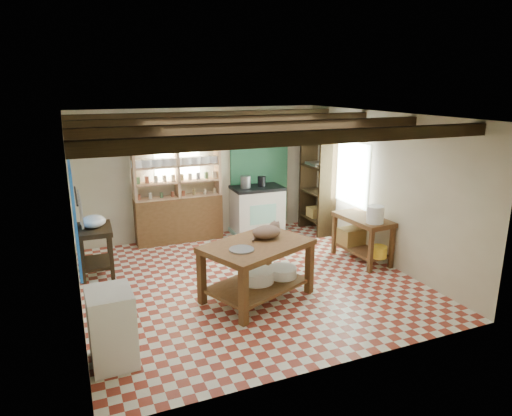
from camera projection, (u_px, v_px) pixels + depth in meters
name	position (u px, v px, depth m)	size (l,w,h in m)	color
floor	(248.00, 281.00, 7.32)	(5.00, 5.00, 0.02)	#9A3221
ceiling	(247.00, 115.00, 6.63)	(5.00, 5.00, 0.02)	#49494E
wall_back	(202.00, 173.00, 9.19)	(5.00, 0.04, 2.60)	beige
wall_front	(337.00, 257.00, 4.75)	(5.00, 0.04, 2.60)	beige
wall_left	(73.00, 220.00, 6.04)	(0.04, 5.00, 2.60)	beige
wall_right	(382.00, 188.00, 7.90)	(0.04, 5.00, 2.60)	beige
ceiling_beams	(247.00, 124.00, 6.66)	(5.00, 3.80, 0.15)	#2E2010
blue_wall_patch	(75.00, 217.00, 6.90)	(0.04, 1.40, 1.60)	blue
green_wall_patch	(259.00, 171.00, 9.65)	(1.30, 0.04, 2.30)	#215436
window_back	(177.00, 155.00, 8.88)	(0.90, 0.02, 0.80)	silver
window_right	(348.00, 172.00, 8.76)	(0.02, 1.30, 1.20)	silver
utensil_rail	(77.00, 207.00, 4.87)	(0.06, 0.90, 0.28)	black
pot_rack	(268.00, 129.00, 9.03)	(0.86, 0.12, 0.36)	black
shelving_unit	(178.00, 187.00, 8.87)	(1.70, 0.34, 2.20)	tan
tall_rack	(317.00, 185.00, 9.50)	(0.40, 0.86, 2.00)	#2E2010
work_table	(257.00, 271.00, 6.61)	(1.50, 1.00, 0.85)	brown
stove	(257.00, 210.00, 9.49)	(1.03, 0.69, 1.00)	beige
prep_table	(96.00, 251.00, 7.48)	(0.54, 0.79, 0.80)	#2E2010
white_cabinet	(112.00, 327.00, 5.06)	(0.48, 0.58, 0.87)	white
right_counter	(362.00, 239.00, 8.05)	(0.56, 1.12, 0.80)	brown
cat	(266.00, 232.00, 6.68)	(0.43, 0.33, 0.19)	#80604A
steel_tray	(242.00, 249.00, 6.22)	(0.35, 0.35, 0.02)	#95959C
basin_large	(257.00, 276.00, 6.71)	(0.50, 0.50, 0.18)	white
basin_small	(283.00, 272.00, 6.88)	(0.43, 0.43, 0.15)	white
kettle_left	(246.00, 182.00, 9.24)	(0.21, 0.21, 0.24)	#95959C
kettle_right	(262.00, 181.00, 9.36)	(0.17, 0.17, 0.21)	black
enamel_bowl	(93.00, 221.00, 7.35)	(0.40, 0.40, 0.20)	white
white_bucket	(375.00, 215.00, 7.58)	(0.29, 0.29, 0.29)	white
wicker_basket	(351.00, 236.00, 8.32)	(0.42, 0.34, 0.29)	#A48342
yellow_tub	(379.00, 252.00, 7.68)	(0.27, 0.27, 0.20)	yellow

